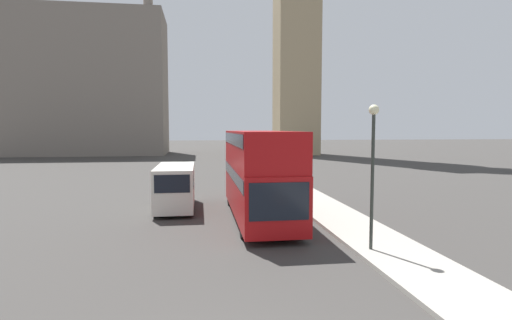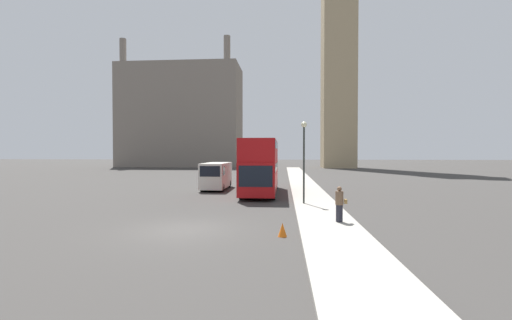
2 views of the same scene
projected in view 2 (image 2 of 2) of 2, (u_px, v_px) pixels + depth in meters
name	position (u px, v px, depth m)	size (l,w,h in m)	color
ground_plane	(183.00, 230.00, 14.78)	(300.00, 300.00, 0.00)	#383533
sidewalk_strip	(332.00, 231.00, 14.27)	(2.72, 120.00, 0.15)	#9E998E
clock_tower	(339.00, 1.00, 74.40)	(7.52, 7.69, 70.91)	tan
building_block_distant	(181.00, 117.00, 82.62)	(28.29, 12.33, 29.37)	slate
red_double_decker_bus	(261.00, 164.00, 27.81)	(2.61, 10.23, 4.32)	#A80F11
white_van	(216.00, 175.00, 30.91)	(2.03, 5.53, 2.40)	silver
pedestrian	(340.00, 204.00, 15.67)	(0.52, 0.36, 1.63)	#23232D
street_lamp	(304.00, 149.00, 21.41)	(0.36, 0.36, 5.13)	#2D332D
traffic_cone	(282.00, 230.00, 13.53)	(0.36, 0.36, 0.55)	orange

